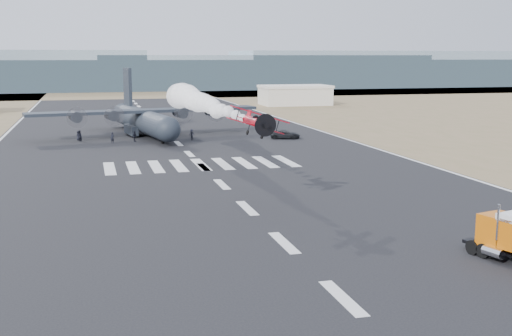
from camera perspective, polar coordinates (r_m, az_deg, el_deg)
name	(u,v)px	position (r m, az deg, el deg)	size (l,w,h in m)	color
ground	(343,298)	(39.72, 7.71, -11.37)	(500.00, 500.00, 0.00)	black
scrub_far	(124,93)	(264.94, -11.62, 6.57)	(500.00, 80.00, 0.00)	olive
runway_markings	(189,154)	(96.32, -5.94, 1.26)	(60.00, 260.00, 0.01)	silver
ridge_seg_d	(120,75)	(294.61, -12.00, 8.13)	(150.00, 50.00, 13.00)	gray
ridge_seg_e	(261,71)	(304.75, 0.43, 8.58)	(150.00, 50.00, 15.00)	gray
ridge_seg_f	(387,69)	(327.72, 11.60, 8.65)	(150.00, 50.00, 17.00)	gray
ridge_seg_g	(501,72)	(361.13, 20.97, 7.98)	(150.00, 50.00, 13.00)	gray
hangar_right	(295,95)	(194.12, 3.49, 6.51)	(20.50, 12.50, 5.90)	beige
aerobatic_biplane	(256,122)	(60.75, 0.02, 4.14)	(5.74, 5.33, 3.10)	#A50B1C
smoke_trail	(190,99)	(89.33, -5.85, 6.10)	(4.09, 36.62, 3.73)	white
transport_aircraft	(143,119)	(119.79, -9.99, 4.35)	(41.98, 34.41, 12.13)	#1D242C
support_vehicle	(285,134)	(113.76, 2.61, 3.00)	(2.45, 5.32, 1.48)	black
crew_a	(162,136)	(112.80, -8.31, 2.87)	(0.57, 0.47, 1.57)	black
crew_b	(79,136)	(114.24, -15.42, 2.78)	(0.91, 0.56, 1.87)	black
crew_c	(192,134)	(114.67, -5.73, 3.05)	(1.05, 0.49, 1.63)	black
crew_d	(135,136)	(111.50, -10.74, 2.78)	(1.07, 0.55, 1.82)	black
crew_e	(78,136)	(115.54, -15.53, 2.80)	(0.81, 0.50, 1.66)	black
crew_f	(160,137)	(111.05, -8.49, 2.75)	(1.45, 0.47, 1.56)	black
crew_g	(112,138)	(110.22, -12.66, 2.64)	(0.67, 0.55, 1.83)	black
crew_h	(191,136)	(112.18, -5.78, 2.89)	(0.77, 0.48, 1.59)	black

